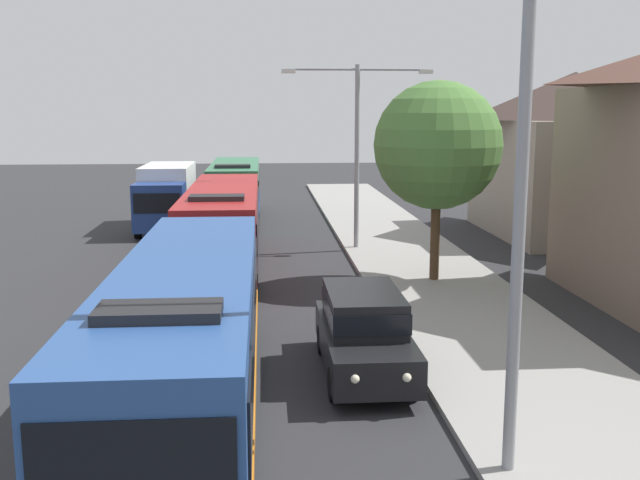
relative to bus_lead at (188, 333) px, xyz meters
name	(u,v)px	position (x,y,z in m)	size (l,w,h in m)	color
bus_lead	(188,333)	(0.00, 0.00, 0.00)	(2.58, 12.30, 3.21)	#284C8C
bus_second_in_line	(224,225)	(0.00, 13.50, 0.00)	(2.58, 12.16, 3.21)	maroon
bus_middle	(235,188)	(0.00, 26.26, 0.00)	(2.58, 10.58, 3.21)	#33724C
white_suv	(364,329)	(3.70, 2.14, -0.66)	(1.86, 4.93, 1.90)	black
box_truck_oncoming	(167,195)	(-3.30, 23.25, 0.01)	(2.35, 6.96, 3.15)	navy
streetlamp_near	(523,150)	(5.40, -2.84, 3.62)	(5.30, 0.28, 8.54)	gray
streetlamp_mid	(357,135)	(5.40, 16.88, 3.17)	(6.21, 0.28, 7.57)	gray
roadside_tree	(438,146)	(7.32, 10.69, 3.03)	(4.30, 4.30, 6.73)	#4C3823
house_distant_gabled	(571,153)	(15.95, 20.06, 2.20)	(7.41, 9.89, 7.62)	gray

